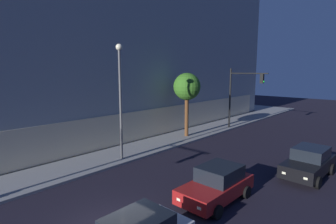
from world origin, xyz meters
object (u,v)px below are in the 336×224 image
(car_black, at_px, (309,162))
(street_lamp_sidewalk, at_px, (120,88))
(traffic_light_far_corner, at_px, (241,89))
(car_red, at_px, (217,184))
(modern_building, at_px, (98,38))
(sidewalk_tree, at_px, (187,87))

(car_black, bearing_deg, street_lamp_sidewalk, 118.18)
(traffic_light_far_corner, height_order, car_black, traffic_light_far_corner)
(traffic_light_far_corner, bearing_deg, car_red, -156.37)
(modern_building, xyz_separation_m, car_red, (-9.57, -23.77, -9.42))
(traffic_light_far_corner, distance_m, sidewalk_tree, 6.58)
(traffic_light_far_corner, bearing_deg, sidewalk_tree, 160.06)
(modern_building, distance_m, car_red, 27.30)
(modern_building, bearing_deg, traffic_light_far_corner, -72.48)
(modern_building, distance_m, car_black, 28.02)
(street_lamp_sidewalk, bearing_deg, car_red, -94.29)
(traffic_light_far_corner, relative_size, car_black, 1.40)
(modern_building, relative_size, car_red, 8.98)
(traffic_light_far_corner, xyz_separation_m, sidewalk_tree, (-6.17, 2.24, 0.40))
(modern_building, bearing_deg, sidewalk_tree, -92.82)
(modern_building, height_order, car_red, modern_building)
(car_black, bearing_deg, car_red, 158.67)
(traffic_light_far_corner, xyz_separation_m, car_black, (-8.81, -8.98, -3.41))
(street_lamp_sidewalk, xyz_separation_m, car_black, (5.60, -10.45, -4.19))
(modern_building, relative_size, traffic_light_far_corner, 6.03)
(car_red, xyz_separation_m, car_black, (6.20, -2.42, 0.04))
(car_black, bearing_deg, sidewalk_tree, 76.78)
(modern_building, relative_size, sidewalk_tree, 6.46)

